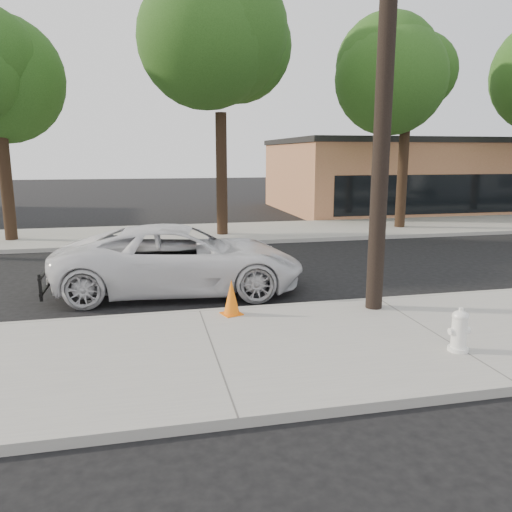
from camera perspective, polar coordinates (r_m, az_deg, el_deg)
The scene contains 12 objects.
ground at distance 12.47m, azimuth -7.50°, elevation -3.94°, with size 120.00×120.00×0.00m, color black.
near_sidewalk at distance 8.40m, azimuth -4.83°, elevation -11.16°, with size 90.00×4.40×0.15m, color gray.
far_sidewalk at distance 20.76m, azimuth -9.62°, elevation 2.42°, with size 90.00×5.00×0.15m, color gray.
curb_near at distance 10.45m, azimuth -6.47°, elevation -6.57°, with size 90.00×0.12×0.16m, color #9E9B93.
building_main at distance 32.77m, azimuth 18.97°, elevation 8.64°, with size 18.00×10.00×4.00m, color #A86746.
utility_pole at distance 10.45m, azimuth 14.49°, elevation 18.83°, with size 1.40×0.34×9.00m.
tree_b at distance 20.81m, azimuth -27.22°, elevation 18.18°, with size 4.34×4.20×8.45m.
tree_c at distance 20.21m, azimuth -3.41°, elevation 21.79°, with size 4.96×4.80×9.55m.
tree_d at distance 23.07m, azimuth 17.59°, elevation 18.65°, with size 4.50×4.35×8.75m.
police_cruiser at distance 12.23m, azimuth -8.54°, elevation -0.33°, with size 2.72×5.90×1.64m, color silver.
fire_hydrant at distance 8.85m, azimuth 22.21°, elevation -7.99°, with size 0.36×0.33×0.69m.
traffic_cone at distance 10.02m, azimuth -2.82°, elevation -4.77°, with size 0.46×0.46×0.72m.
Camera 1 is at (-0.99, -11.98, 3.31)m, focal length 35.00 mm.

